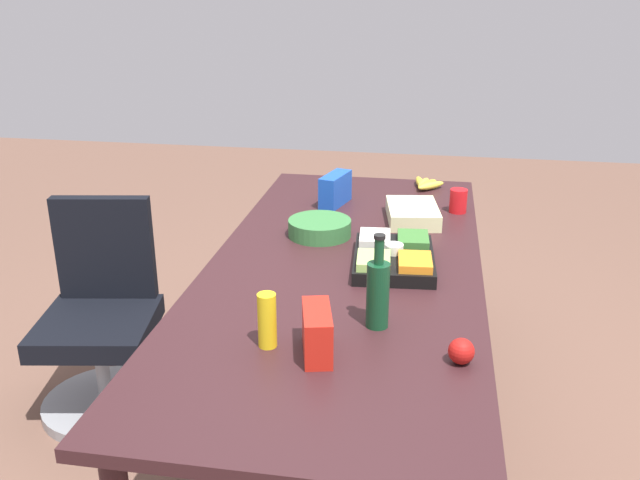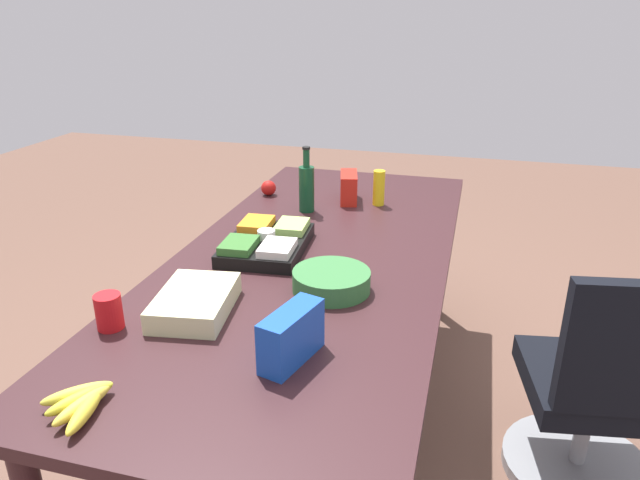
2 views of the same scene
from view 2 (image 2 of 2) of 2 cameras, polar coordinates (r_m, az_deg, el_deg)
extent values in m
plane|color=brown|center=(2.71, -0.57, -17.04)|extent=(10.00, 10.00, 0.00)
cube|color=#32191C|center=(2.29, -0.64, -1.82)|extent=(2.43, 1.04, 0.04)
cylinder|color=#32191C|center=(3.56, -2.31, 0.18)|extent=(0.07, 0.07, 0.76)
cylinder|color=#32191C|center=(3.41, 11.59, -1.26)|extent=(0.07, 0.07, 0.76)
cylinder|color=gray|center=(2.66, 23.70, -19.46)|extent=(0.56, 0.56, 0.05)
cylinder|color=gray|center=(2.53, 24.43, -15.93)|extent=(0.06, 0.06, 0.36)
cube|color=black|center=(2.43, 25.12, -12.52)|extent=(0.55, 0.55, 0.09)
cube|color=black|center=(2.12, 28.16, -9.50)|extent=(0.13, 0.44, 0.47)
ellipsoid|color=yellow|center=(1.59, -22.63, -13.66)|extent=(0.14, 0.15, 0.04)
ellipsoid|color=yellow|center=(1.57, -22.42, -14.17)|extent=(0.17, 0.11, 0.04)
ellipsoid|color=yellow|center=(1.55, -22.22, -14.71)|extent=(0.17, 0.07, 0.04)
ellipsoid|color=yellow|center=(1.53, -21.99, -15.26)|extent=(0.17, 0.06, 0.04)
cylinder|color=#124124|center=(2.73, -1.32, 4.98)|extent=(0.08, 0.08, 0.21)
cylinder|color=#124124|center=(2.69, -1.35, 8.00)|extent=(0.03, 0.03, 0.08)
cylinder|color=black|center=(2.68, -1.36, 8.98)|extent=(0.04, 0.04, 0.01)
cylinder|color=red|center=(1.87, -19.93, -6.59)|extent=(0.09, 0.09, 0.11)
cylinder|color=yellow|center=(2.83, 5.77, 5.09)|extent=(0.07, 0.07, 0.17)
cube|color=beige|center=(1.90, -12.12, -5.94)|extent=(0.35, 0.26, 0.07)
cylinder|color=#336E37|center=(1.99, 1.12, -4.02)|extent=(0.34, 0.34, 0.07)
cube|color=red|center=(2.88, 2.82, 5.17)|extent=(0.21, 0.12, 0.14)
sphere|color=#AD1512|center=(2.99, -5.05, 5.09)|extent=(0.09, 0.09, 0.08)
cube|color=black|center=(2.32, -5.23, -0.45)|extent=(0.44, 0.33, 0.05)
cube|color=orange|center=(2.43, -6.22, 1.58)|extent=(0.17, 0.13, 0.03)
cube|color=#366B2D|center=(2.22, -7.94, -0.48)|extent=(0.17, 0.13, 0.03)
cube|color=#9DCB62|center=(2.39, -2.77, 1.35)|extent=(0.17, 0.13, 0.03)
cube|color=silver|center=(2.18, -4.20, -0.78)|extent=(0.17, 0.13, 0.03)
cylinder|color=white|center=(2.30, -5.26, 0.53)|extent=(0.08, 0.08, 0.04)
cube|color=blue|center=(1.61, -2.81, -9.34)|extent=(0.23, 0.14, 0.15)
camera|label=1|loc=(4.53, 4.23, 23.75)|focal=38.74mm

